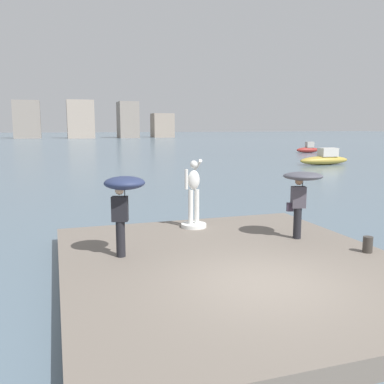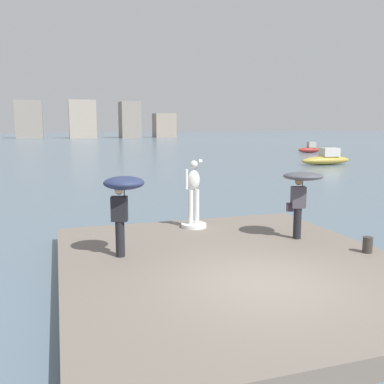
{
  "view_description": "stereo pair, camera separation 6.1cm",
  "coord_description": "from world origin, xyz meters",
  "px_view_note": "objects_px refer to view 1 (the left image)",
  "views": [
    {
      "loc": [
        -3.92,
        -7.33,
        3.54
      ],
      "look_at": [
        0.0,
        4.75,
        1.55
      ],
      "focal_mm": 39.59,
      "sensor_mm": 36.0,
      "label": 1
    },
    {
      "loc": [
        -3.87,
        -7.35,
        3.54
      ],
      "look_at": [
        0.0,
        4.75,
        1.55
      ],
      "focal_mm": 39.59,
      "sensor_mm": 36.0,
      "label": 2
    }
  ],
  "objects_px": {
    "onlooker_right": "(301,185)",
    "boat_mid": "(325,159)",
    "statue_white_figure": "(194,201)",
    "onlooker_left": "(123,193)",
    "boat_far": "(308,149)",
    "mooring_bollard": "(368,245)"
  },
  "relations": [
    {
      "from": "boat_mid",
      "to": "statue_white_figure",
      "type": "bearing_deg",
      "value": -133.12
    },
    {
      "from": "statue_white_figure",
      "to": "boat_mid",
      "type": "relative_size",
      "value": 0.42
    },
    {
      "from": "statue_white_figure",
      "to": "mooring_bollard",
      "type": "distance_m",
      "value": 5.15
    },
    {
      "from": "statue_white_figure",
      "to": "boat_far",
      "type": "xyz_separation_m",
      "value": [
        28.25,
        36.84,
        -0.74
      ]
    },
    {
      "from": "onlooker_left",
      "to": "mooring_bollard",
      "type": "xyz_separation_m",
      "value": [
        5.84,
        -1.57,
        -1.37
      ]
    },
    {
      "from": "onlooker_right",
      "to": "boat_mid",
      "type": "relative_size",
      "value": 0.38
    },
    {
      "from": "statue_white_figure",
      "to": "boat_far",
      "type": "height_order",
      "value": "statue_white_figure"
    },
    {
      "from": "boat_far",
      "to": "onlooker_right",
      "type": "bearing_deg",
      "value": -123.49
    },
    {
      "from": "boat_mid",
      "to": "boat_far",
      "type": "height_order",
      "value": "boat_mid"
    },
    {
      "from": "statue_white_figure",
      "to": "boat_mid",
      "type": "distance_m",
      "value": 28.74
    },
    {
      "from": "onlooker_left",
      "to": "boat_far",
      "type": "xyz_separation_m",
      "value": [
        30.78,
        39.17,
        -1.47
      ]
    },
    {
      "from": "onlooker_left",
      "to": "boat_mid",
      "type": "bearing_deg",
      "value": 46.43
    },
    {
      "from": "statue_white_figure",
      "to": "onlooker_left",
      "type": "height_order",
      "value": "statue_white_figure"
    },
    {
      "from": "statue_white_figure",
      "to": "mooring_bollard",
      "type": "xyz_separation_m",
      "value": [
        3.31,
        -3.9,
        -0.64
      ]
    },
    {
      "from": "statue_white_figure",
      "to": "onlooker_left",
      "type": "xyz_separation_m",
      "value": [
        -2.53,
        -2.33,
        0.73
      ]
    },
    {
      "from": "onlooker_right",
      "to": "boat_far",
      "type": "height_order",
      "value": "onlooker_right"
    },
    {
      "from": "mooring_bollard",
      "to": "boat_mid",
      "type": "relative_size",
      "value": 0.08
    },
    {
      "from": "boat_far",
      "to": "statue_white_figure",
      "type": "bearing_deg",
      "value": -127.48
    },
    {
      "from": "boat_far",
      "to": "mooring_bollard",
      "type": "bearing_deg",
      "value": -121.48
    },
    {
      "from": "onlooker_left",
      "to": "boat_mid",
      "type": "distance_m",
      "value": 32.2
    },
    {
      "from": "onlooker_right",
      "to": "boat_mid",
      "type": "bearing_deg",
      "value": 53.38
    },
    {
      "from": "mooring_bollard",
      "to": "boat_mid",
      "type": "bearing_deg",
      "value": 56.71
    }
  ]
}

